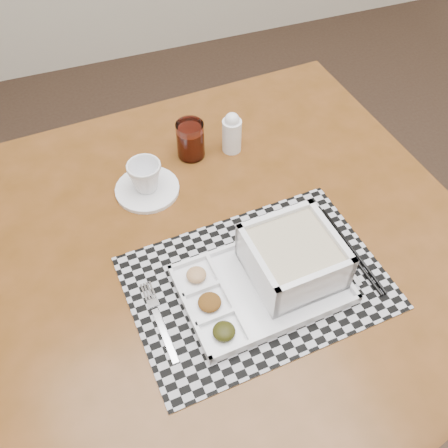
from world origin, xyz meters
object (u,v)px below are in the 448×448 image
Objects in this scene: juice_glass at (191,141)px; dining_table at (230,264)px; creamer_bottle at (232,133)px; cup at (145,176)px; serving_tray at (283,266)px.

dining_table is at bearing -91.42° from juice_glass.
cup is at bearing -164.07° from creamer_bottle.
serving_tray reaches higher than dining_table.
dining_table is 10.15× the size of creamer_bottle.
juice_glass is 0.10m from creamer_bottle.
cup is 0.25m from creamer_bottle.
creamer_bottle is at bearing 83.81° from serving_tray.
juice_glass reaches higher than cup.
serving_tray reaches higher than juice_glass.
serving_tray is 0.38m from cup.
juice_glass is at bearing 88.58° from dining_table.
cup is (-0.13, 0.21, 0.13)m from dining_table.
serving_tray is 3.48× the size of juice_glass.
creamer_bottle reaches higher than cup.
serving_tray is 4.23× the size of cup.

